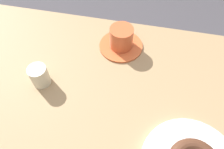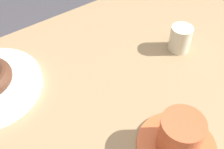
# 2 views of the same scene
# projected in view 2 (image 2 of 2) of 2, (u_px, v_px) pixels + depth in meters

# --- Properties ---
(table) EXTENTS (1.24, 0.62, 0.72)m
(table) POSITION_uv_depth(u_px,v_px,m) (125.00, 109.00, 0.69)
(table) COLOR #957853
(table) RESTS_ON ground_plane
(coffee_cup) EXTENTS (0.14, 0.14, 0.08)m
(coffee_cup) POSITION_uv_depth(u_px,v_px,m) (179.00, 137.00, 0.46)
(coffee_cup) COLOR #CB5B30
(coffee_cup) RESTS_ON table
(sugar_jar) EXTENTS (0.05, 0.05, 0.06)m
(sugar_jar) POSITION_uv_depth(u_px,v_px,m) (179.00, 38.00, 0.66)
(sugar_jar) COLOR beige
(sugar_jar) RESTS_ON table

